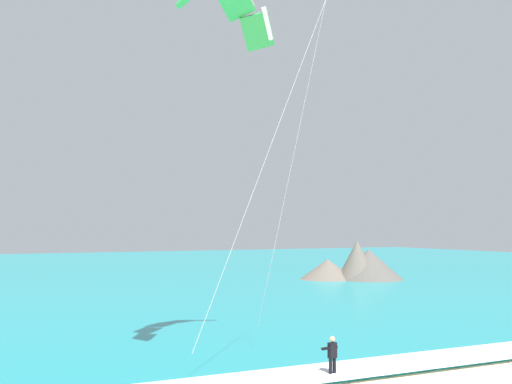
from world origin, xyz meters
name	(u,v)px	position (x,y,z in m)	size (l,w,h in m)	color
sea	(64,274)	(0.00, 73.47, 0.10)	(200.00, 120.00, 0.20)	teal
surf_foam	(296,375)	(0.00, 14.47, 0.22)	(200.00, 2.81, 0.04)	white
surfboard	(333,379)	(1.42, 14.08, 0.03)	(0.64, 1.45, 0.09)	#239EC6
kitesurfer	(332,355)	(1.42, 14.09, 0.94)	(0.57, 0.57, 1.69)	black
headland_right	(356,265)	(27.48, 49.86, 1.73)	(11.32, 9.48, 4.48)	#665B51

